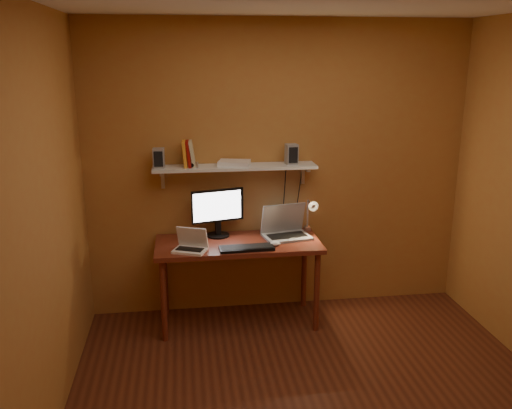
{
  "coord_description": "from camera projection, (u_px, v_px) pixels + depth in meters",
  "views": [
    {
      "loc": [
        -0.85,
        -3.06,
        2.3
      ],
      "look_at": [
        -0.27,
        1.18,
        1.1
      ],
      "focal_mm": 38.0,
      "sensor_mm": 36.0,
      "label": 1
    }
  ],
  "objects": [
    {
      "name": "shelf_camera",
      "position": [
        193.0,
        165.0,
        4.53
      ],
      "size": [
        0.09,
        0.06,
        0.05
      ],
      "color": "silver",
      "rests_on": "wall_shelf"
    },
    {
      "name": "wall_shelf",
      "position": [
        235.0,
        167.0,
        4.64
      ],
      "size": [
        1.4,
        0.25,
        0.21
      ],
      "color": "white",
      "rests_on": "room"
    },
    {
      "name": "mouse",
      "position": [
        275.0,
        244.0,
        4.52
      ],
      "size": [
        0.1,
        0.07,
        0.03
      ],
      "primitive_type": "ellipsoid",
      "rotation": [
        0.0,
        0.0,
        -0.07
      ],
      "color": "white",
      "rests_on": "desk"
    },
    {
      "name": "monitor",
      "position": [
        218.0,
        210.0,
        4.7
      ],
      "size": [
        0.46,
        0.24,
        0.42
      ],
      "rotation": [
        0.0,
        0.0,
        0.24
      ],
      "color": "black",
      "rests_on": "desk"
    },
    {
      "name": "desk",
      "position": [
        238.0,
        251.0,
        4.64
      ],
      "size": [
        1.4,
        0.6,
        0.75
      ],
      "color": "maroon",
      "rests_on": "ground"
    },
    {
      "name": "netbook",
      "position": [
        191.0,
        244.0,
        4.4
      ],
      "size": [
        0.31,
        0.27,
        0.19
      ],
      "rotation": [
        0.0,
        0.0,
        -0.39
      ],
      "color": "white",
      "rests_on": "desk"
    },
    {
      "name": "speaker_right",
      "position": [
        291.0,
        154.0,
        4.67
      ],
      "size": [
        0.11,
        0.11,
        0.17
      ],
      "primitive_type": "cube",
      "rotation": [
        0.0,
        0.0,
        0.12
      ],
      "color": "gray",
      "rests_on": "wall_shelf"
    },
    {
      "name": "desk_lamp",
      "position": [
        311.0,
        211.0,
        4.77
      ],
      "size": [
        0.09,
        0.23,
        0.38
      ],
      "color": "silver",
      "rests_on": "desk"
    },
    {
      "name": "room",
      "position": [
        326.0,
        223.0,
        3.3
      ],
      "size": [
        3.44,
        3.24,
        2.64
      ],
      "color": "#5E2A18",
      "rests_on": "ground"
    },
    {
      "name": "books",
      "position": [
        189.0,
        154.0,
        4.55
      ],
      "size": [
        0.12,
        0.15,
        0.22
      ],
      "color": "orange",
      "rests_on": "wall_shelf"
    },
    {
      "name": "speaker_left",
      "position": [
        159.0,
        158.0,
        4.52
      ],
      "size": [
        0.1,
        0.1,
        0.17
      ],
      "primitive_type": "cube",
      "rotation": [
        0.0,
        0.0,
        -0.05
      ],
      "color": "gray",
      "rests_on": "wall_shelf"
    },
    {
      "name": "keyboard",
      "position": [
        247.0,
        248.0,
        4.43
      ],
      "size": [
        0.45,
        0.17,
        0.02
      ],
      "primitive_type": "cube",
      "rotation": [
        0.0,
        0.0,
        0.04
      ],
      "color": "black",
      "rests_on": "desk"
    },
    {
      "name": "laptop",
      "position": [
        285.0,
        228.0,
        4.74
      ],
      "size": [
        0.44,
        0.35,
        0.29
      ],
      "rotation": [
        0.0,
        0.0,
        0.19
      ],
      "color": "gray",
      "rests_on": "desk"
    },
    {
      "name": "router",
      "position": [
        234.0,
        163.0,
        4.62
      ],
      "size": [
        0.3,
        0.24,
        0.04
      ],
      "primitive_type": "cube",
      "rotation": [
        0.0,
        0.0,
        -0.25
      ],
      "color": "white",
      "rests_on": "wall_shelf"
    }
  ]
}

